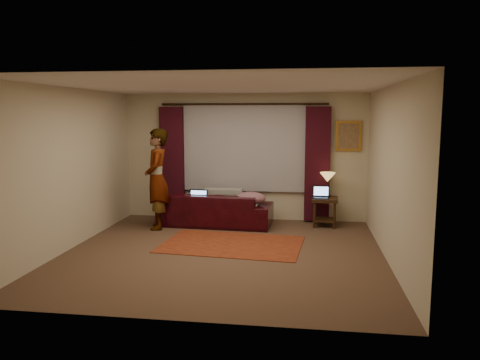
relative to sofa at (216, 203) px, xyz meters
name	(u,v)px	position (x,y,z in m)	size (l,w,h in m)	color
floor	(223,253)	(0.48, -1.84, -0.45)	(5.00, 5.00, 0.01)	brown
ceiling	(222,86)	(0.48, -1.84, 2.16)	(5.00, 5.00, 0.02)	silver
wall_back	(244,157)	(0.48, 0.66, 0.86)	(5.00, 0.02, 2.60)	beige
wall_front	(180,200)	(0.48, -4.34, 0.86)	(5.00, 0.02, 2.60)	beige
wall_left	(71,169)	(-2.02, -1.84, 0.86)	(0.02, 5.00, 2.60)	beige
wall_right	(390,174)	(2.98, -1.84, 0.86)	(0.02, 5.00, 2.60)	beige
sheer_curtain	(244,148)	(0.48, 0.60, 1.06)	(2.50, 0.05, 1.80)	#A1A1A8
drape_left	(172,162)	(-1.02, 0.55, 0.74)	(0.50, 0.14, 2.30)	#330A14
drape_right	(317,164)	(1.98, 0.55, 0.74)	(0.50, 0.14, 2.30)	#330A14
curtain_rod	(243,104)	(0.48, 0.55, 1.94)	(0.04, 0.04, 3.40)	black
picture_frame	(348,136)	(2.58, 0.63, 1.31)	(0.50, 0.04, 0.60)	#BD822D
sofa	(216,203)	(0.00, 0.00, 0.00)	(2.20, 0.95, 0.89)	black
throw_blanket	(223,179)	(0.12, 0.21, 0.45)	(0.77, 0.31, 0.09)	gray
clothing_pile	(251,199)	(0.71, -0.11, 0.12)	(0.58, 0.45, 0.25)	#865662
laptop_sofa	(196,198)	(-0.35, -0.19, 0.13)	(0.36, 0.40, 0.26)	black
area_rug	(232,244)	(0.54, -1.35, -0.44)	(2.31, 1.54, 0.01)	maroon
end_table	(325,212)	(2.13, 0.20, -0.16)	(0.49, 0.49, 0.57)	black
tiffany_lamp	(327,185)	(2.17, 0.27, 0.36)	(0.30, 0.30, 0.49)	olive
laptop_table	(321,192)	(2.05, 0.14, 0.24)	(0.31, 0.34, 0.23)	black
person	(157,179)	(-1.05, -0.42, 0.51)	(0.56, 0.56, 1.91)	gray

